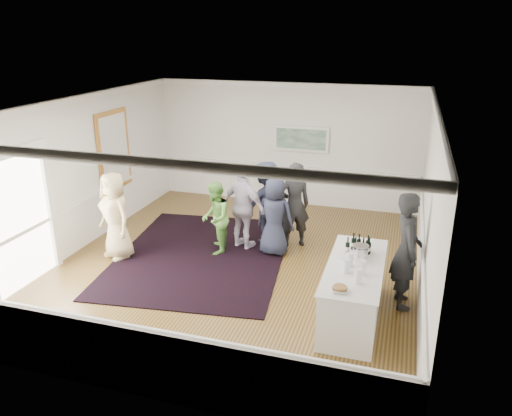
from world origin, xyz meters
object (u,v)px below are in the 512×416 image
(guest_tan, at_px, (115,216))
(guest_green, at_px, (215,218))
(guest_navy, at_px, (275,217))
(ice_bucket, at_px, (360,253))
(guest_dark_a, at_px, (267,203))
(guest_lilac, at_px, (244,207))
(bartender, at_px, (407,250))
(guest_dark_b, at_px, (294,205))
(serving_table, at_px, (353,291))
(nut_bowl, at_px, (340,289))

(guest_tan, relative_size, guest_green, 1.18)
(guest_navy, height_order, ice_bucket, guest_navy)
(guest_green, distance_m, guest_dark_a, 1.21)
(guest_tan, height_order, guest_dark_a, guest_dark_a)
(guest_tan, xyz_separation_m, guest_green, (1.85, 0.81, -0.14))
(ice_bucket, bearing_deg, guest_lilac, 144.32)
(bartender, relative_size, guest_navy, 1.22)
(guest_dark_b, xyz_separation_m, ice_bucket, (1.62, -2.30, 0.12))
(serving_table, xyz_separation_m, guest_lilac, (-2.57, 2.11, 0.45))
(bartender, bearing_deg, ice_bucket, 109.19)
(bartender, xyz_separation_m, guest_lilac, (-3.33, 1.45, -0.09))
(guest_dark_b, bearing_deg, guest_green, 2.17)
(guest_tan, relative_size, guest_lilac, 0.98)
(guest_green, bearing_deg, guest_lilac, 113.06)
(nut_bowl, bearing_deg, guest_dark_b, 112.98)
(bartender, relative_size, guest_green, 1.31)
(serving_table, distance_m, guest_navy, 2.76)
(bartender, xyz_separation_m, guest_dark_b, (-2.34, 1.88, -0.07))
(ice_bucket, height_order, nut_bowl, ice_bucket)
(serving_table, distance_m, bartender, 1.14)
(bartender, height_order, ice_bucket, bartender)
(guest_lilac, bearing_deg, guest_dark_a, -110.56)
(guest_tan, distance_m, guest_dark_b, 3.71)
(guest_tan, bearing_deg, guest_dark_a, 58.06)
(guest_lilac, relative_size, guest_dark_b, 0.99)
(guest_dark_b, distance_m, guest_navy, 0.61)
(serving_table, xyz_separation_m, bartender, (0.76, 0.66, 0.53))
(bartender, height_order, guest_navy, bartender)
(guest_green, height_order, guest_dark_b, guest_dark_b)
(guest_dark_b, bearing_deg, nut_bowl, 86.17)
(guest_tan, bearing_deg, serving_table, 16.47)
(ice_bucket, bearing_deg, nut_bowl, -98.02)
(serving_table, bearing_deg, ice_bucket, 79.76)
(guest_tan, bearing_deg, ice_bucket, 19.24)
(serving_table, xyz_separation_m, guest_green, (-3.06, 1.72, 0.29))
(guest_dark_a, relative_size, nut_bowl, 7.16)
(guest_dark_b, relative_size, ice_bucket, 7.17)
(guest_dark_a, bearing_deg, guest_dark_b, 138.16)
(guest_tan, relative_size, guest_navy, 1.10)
(guest_green, relative_size, guest_dark_a, 0.84)
(ice_bucket, bearing_deg, bartender, 30.57)
(serving_table, relative_size, guest_lilac, 1.26)
(guest_navy, bearing_deg, bartender, 158.17)
(guest_tan, height_order, nut_bowl, guest_tan)
(bartender, xyz_separation_m, nut_bowl, (-0.88, -1.56, -0.03))
(serving_table, distance_m, ice_bucket, 0.63)
(guest_lilac, height_order, guest_dark_b, guest_dark_b)
(guest_green, bearing_deg, serving_table, 44.68)
(serving_table, relative_size, guest_green, 1.52)
(guest_lilac, bearing_deg, bartender, 177.34)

